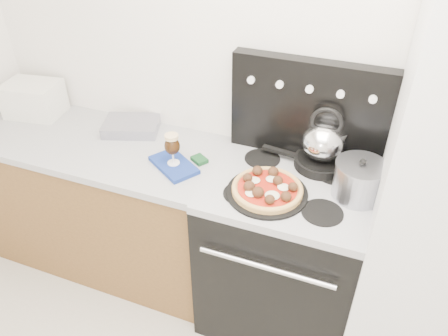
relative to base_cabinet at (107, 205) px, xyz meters
The scene contains 15 objects.
room_shell 1.59m from the base_cabinet, 41.46° to the right, with size 3.52×3.01×2.52m.
base_cabinet is the anchor object (origin of this frame).
countertop 0.45m from the base_cabinet, ahead, with size 1.48×0.63×0.04m, color #ACACAF.
stove_body 1.11m from the base_cabinet, ahead, with size 0.76×0.65×0.88m, color black.
cooktop 1.20m from the base_cabinet, ahead, with size 0.76×0.65×0.04m, color #ADADB2.
backguard 1.35m from the base_cabinet, 12.75° to the left, with size 0.76×0.08×0.50m, color black.
toaster_oven 0.76m from the base_cabinet, 165.11° to the left, with size 0.31×0.23×0.19m, color silver.
foil_sheet 0.54m from the base_cabinet, 47.67° to the left, with size 0.30×0.22×0.06m, color #B4B4C9.
oven_mitt 0.72m from the base_cabinet, ahead, with size 0.26×0.15×0.02m, color navy.
beer_glass 0.78m from the base_cabinet, ahead, with size 0.08×0.08×0.17m, color black, non-canonical shape.
pizza_pan 1.15m from the base_cabinet, ahead, with size 0.37×0.37×0.01m, color black.
pizza 1.16m from the base_cabinet, ahead, with size 0.32×0.32×0.05m, color tan, non-canonical shape.
skillet 1.32m from the base_cabinet, ahead, with size 0.25×0.25×0.05m, color black.
tea_kettle 1.38m from the base_cabinet, ahead, with size 0.21×0.21×0.23m, color silver, non-canonical shape.
stock_pot 1.51m from the base_cabinet, ahead, with size 0.22×0.22×0.16m, color #A8AAB4.
Camera 1 is at (0.37, -0.44, 2.16)m, focal length 35.00 mm.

